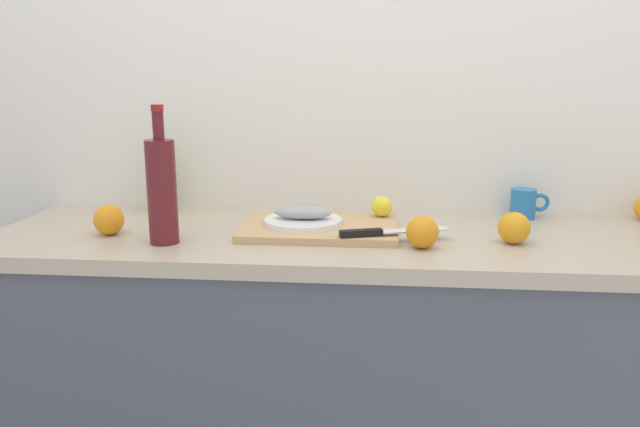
# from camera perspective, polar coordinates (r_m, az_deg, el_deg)

# --- Properties ---
(back_wall) EXTENTS (3.20, 0.05, 2.50)m
(back_wall) POSITION_cam_1_polar(r_m,az_deg,el_deg) (1.93, 4.13, 10.71)
(back_wall) COLOR white
(back_wall) RESTS_ON ground_plane
(kitchen_counter) EXTENTS (2.00, 0.60, 0.90)m
(kitchen_counter) POSITION_cam_1_polar(r_m,az_deg,el_deg) (1.83, 3.46, -15.62)
(kitchen_counter) COLOR #4C5159
(kitchen_counter) RESTS_ON ground_plane
(cutting_board) EXTENTS (0.42, 0.31, 0.02)m
(cutting_board) POSITION_cam_1_polar(r_m,az_deg,el_deg) (1.68, 0.00, -1.33)
(cutting_board) COLOR tan
(cutting_board) RESTS_ON kitchen_counter
(white_plate) EXTENTS (0.21, 0.21, 0.01)m
(white_plate) POSITION_cam_1_polar(r_m,az_deg,el_deg) (1.68, -1.59, -0.74)
(white_plate) COLOR white
(white_plate) RESTS_ON cutting_board
(fish_fillet) EXTENTS (0.16, 0.07, 0.04)m
(fish_fillet) POSITION_cam_1_polar(r_m,az_deg,el_deg) (1.67, -1.60, 0.11)
(fish_fillet) COLOR #999E99
(fish_fillet) RESTS_ON white_plate
(chef_knife) EXTENTS (0.28, 0.12, 0.02)m
(chef_knife) POSITION_cam_1_polar(r_m,az_deg,el_deg) (1.57, 5.71, -1.73)
(chef_knife) COLOR silver
(chef_knife) RESTS_ON cutting_board
(lemon_0) EXTENTS (0.06, 0.06, 0.06)m
(lemon_0) POSITION_cam_1_polar(r_m,az_deg,el_deg) (1.77, 5.77, 0.66)
(lemon_0) COLOR yellow
(lemon_0) RESTS_ON cutting_board
(olive_oil_bottle) EXTENTS (0.06, 0.06, 0.25)m
(olive_oil_bottle) POSITION_cam_1_polar(r_m,az_deg,el_deg) (1.97, -14.54, 3.02)
(olive_oil_bottle) COLOR olive
(olive_oil_bottle) RESTS_ON kitchen_counter
(wine_bottle) EXTENTS (0.07, 0.07, 0.35)m
(wine_bottle) POSITION_cam_1_polar(r_m,az_deg,el_deg) (1.59, -14.51, 2.21)
(wine_bottle) COLOR #59191E
(wine_bottle) RESTS_ON kitchen_counter
(coffee_mug_2) EXTENTS (0.11, 0.07, 0.09)m
(coffee_mug_2) POSITION_cam_1_polar(r_m,az_deg,el_deg) (1.92, 18.48, 0.88)
(coffee_mug_2) COLOR #2672B2
(coffee_mug_2) RESTS_ON kitchen_counter
(orange_0) EXTENTS (0.08, 0.08, 0.08)m
(orange_0) POSITION_cam_1_polar(r_m,az_deg,el_deg) (1.53, 9.51, -1.72)
(orange_0) COLOR orange
(orange_0) RESTS_ON kitchen_counter
(orange_1) EXTENTS (0.08, 0.08, 0.08)m
(orange_1) POSITION_cam_1_polar(r_m,az_deg,el_deg) (1.63, 17.62, -1.29)
(orange_1) COLOR orange
(orange_1) RESTS_ON kitchen_counter
(orange_2) EXTENTS (0.08, 0.08, 0.08)m
(orange_2) POSITION_cam_1_polar(r_m,az_deg,el_deg) (1.73, -19.06, -0.57)
(orange_2) COLOR orange
(orange_2) RESTS_ON kitchen_counter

